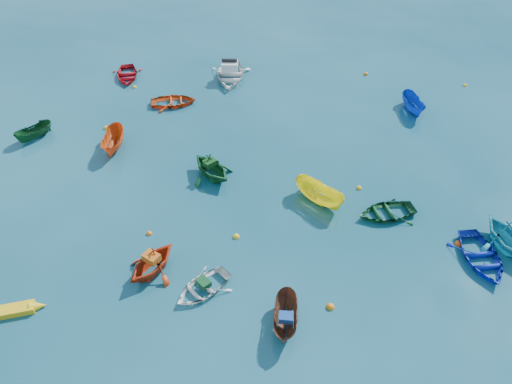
{
  "coord_description": "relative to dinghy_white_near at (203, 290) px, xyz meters",
  "views": [
    {
      "loc": [
        -0.41,
        -15.59,
        18.5
      ],
      "look_at": [
        0.0,
        5.0,
        0.4
      ],
      "focal_mm": 35.0,
      "sensor_mm": 36.0,
      "label": 1
    }
  ],
  "objects": [
    {
      "name": "buoy_ye_e",
      "position": [
        18.36,
        18.44,
        0.0
      ],
      "size": [
        0.33,
        0.33,
        0.33
      ],
      "primitive_type": "sphere",
      "color": "yellow",
      "rests_on": "ground"
    },
    {
      "name": "dinghy_red_far",
      "position": [
        -6.95,
        20.19,
        0.0
      ],
      "size": [
        2.8,
        3.53,
        0.66
      ],
      "primitive_type": "imported",
      "rotation": [
        0.0,
        0.0,
        0.17
      ],
      "color": "#B20E18",
      "rests_on": "ground"
    },
    {
      "name": "sampan_orange_n",
      "position": [
        -6.13,
        11.13,
        0.0
      ],
      "size": [
        1.19,
        3.09,
        1.19
      ],
      "primitive_type": "imported",
      "rotation": [
        0.0,
        0.0,
        -0.01
      ],
      "color": "#D64C14",
      "rests_on": "ground"
    },
    {
      "name": "dinghy_white_near",
      "position": [
        0.0,
        0.0,
        0.0
      ],
      "size": [
        3.44,
        3.38,
        0.58
      ],
      "primitive_type": "imported",
      "rotation": [
        0.0,
        0.0,
        -0.85
      ],
      "color": "white",
      "rests_on": "ground"
    },
    {
      "name": "dinghy_blue_se",
      "position": [
        13.38,
        1.5,
        0.0
      ],
      "size": [
        2.8,
        3.71,
        0.73
      ],
      "primitive_type": "imported",
      "rotation": [
        0.0,
        0.0,
        0.09
      ],
      "color": "#0D22A6",
      "rests_on": "ground"
    },
    {
      "name": "motorboat_white",
      "position": [
        0.88,
        19.9,
        0.0
      ],
      "size": [
        3.23,
        4.41,
        1.49
      ],
      "primitive_type": "imported",
      "rotation": [
        0.0,
        0.0,
        -0.04
      ],
      "color": "white",
      "rests_on": "ground"
    },
    {
      "name": "sampan_green_far",
      "position": [
        -11.43,
        12.32,
        0.0
      ],
      "size": [
        2.43,
        2.5,
        0.98
      ],
      "primitive_type": "imported",
      "rotation": [
        0.0,
        0.0,
        -0.76
      ],
      "color": "#0F431E",
      "rests_on": "ground"
    },
    {
      "name": "buoy_ye_b",
      "position": [
        -7.14,
        13.32,
        0.0
      ],
      "size": [
        0.36,
        0.36,
        0.36
      ],
      "primitive_type": "sphere",
      "color": "gold",
      "rests_on": "ground"
    },
    {
      "name": "buoy_or_d",
      "position": [
        12.67,
        2.59,
        0.0
      ],
      "size": [
        0.38,
        0.38,
        0.38
      ],
      "primitive_type": "sphere",
      "color": "#F5590D",
      "rests_on": "ground"
    },
    {
      "name": "dinghy_red_nw",
      "position": [
        -3.0,
        16.25,
        0.0
      ],
      "size": [
        3.39,
        2.6,
        0.65
      ],
      "primitive_type": "imported",
      "rotation": [
        0.0,
        0.0,
        1.68
      ],
      "color": "#C93D10",
      "rests_on": "ground"
    },
    {
      "name": "dinghy_orange_w",
      "position": [
        -2.41,
        1.17,
        0.0
      ],
      "size": [
        3.62,
        3.72,
        1.49
      ],
      "primitive_type": "imported",
      "rotation": [
        0.0,
        0.0,
        -0.61
      ],
      "color": "#BB3211",
      "rests_on": "ground"
    },
    {
      "name": "dinghy_green_n",
      "position": [
        0.04,
        8.19,
        0.0
      ],
      "size": [
        3.89,
        3.95,
        1.58
      ],
      "primitive_type": "imported",
      "rotation": [
        0.0,
        0.0,
        0.68
      ],
      "color": "#145627",
      "rests_on": "ground"
    },
    {
      "name": "dinghy_cyan_se",
      "position": [
        14.84,
        2.47,
        0.0
      ],
      "size": [
        3.16,
        3.49,
        1.59
      ],
      "primitive_type": "imported",
      "rotation": [
        0.0,
        0.0,
        0.2
      ],
      "color": "teal",
      "rests_on": "ground"
    },
    {
      "name": "sampan_blue_far",
      "position": [
        13.54,
        15.09,
        0.0
      ],
      "size": [
        1.38,
        3.0,
        1.12
      ],
      "primitive_type": "imported",
      "rotation": [
        0.0,
        0.0,
        0.1
      ],
      "color": "#0E3DB6",
      "rests_on": "ground"
    },
    {
      "name": "sampan_brown_mid",
      "position": [
        3.7,
        -1.89,
        0.0
      ],
      "size": [
        1.38,
        2.92,
        1.09
      ],
      "primitive_type": "imported",
      "rotation": [
        0.0,
        0.0,
        -0.12
      ],
      "color": "brown",
      "rests_on": "ground"
    },
    {
      "name": "tarp_orange_a",
      "position": [
        -2.38,
        1.21,
        0.92
      ],
      "size": [
        0.93,
        0.88,
        0.36
      ],
      "primitive_type": "cube",
      "rotation": [
        0.0,
        0.0,
        -0.61
      ],
      "color": "#CE5B15",
      "rests_on": "dinghy_orange_w"
    },
    {
      "name": "tarp_green_a",
      "position": [
        0.07,
        0.07,
        0.44
      ],
      "size": [
        0.76,
        0.77,
        0.3
      ],
      "primitive_type": "cube",
      "rotation": [
        0.0,
        0.0,
        -0.85
      ],
      "color": "#104320",
      "rests_on": "dinghy_white_near"
    },
    {
      "name": "tarp_blue_a",
      "position": [
        3.68,
        -2.04,
        0.69
      ],
      "size": [
        0.67,
        0.54,
        0.3
      ],
      "primitive_type": "cube",
      "rotation": [
        0.0,
        0.0,
        -0.12
      ],
      "color": "navy",
      "rests_on": "sampan_brown_mid"
    },
    {
      "name": "buoy_or_b",
      "position": [
        5.75,
        -1.07,
        0.0
      ],
      "size": [
        0.38,
        0.38,
        0.38
      ],
      "primitive_type": "sphere",
      "color": "orange",
      "rests_on": "ground"
    },
    {
      "name": "buoy_ye_a",
      "position": [
        1.51,
        3.32,
        0.0
      ],
      "size": [
        0.35,
        0.35,
        0.35
      ],
      "primitive_type": "sphere",
      "color": "yellow",
      "rests_on": "ground"
    },
    {
      "name": "buoy_or_e",
      "position": [
        11.31,
        20.3,
        0.0
      ],
      "size": [
        0.36,
        0.36,
        0.36
      ],
      "primitive_type": "sphere",
      "color": "orange",
      "rests_on": "ground"
    },
    {
      "name": "buoy_ye_c",
      "position": [
        8.44,
        6.97,
        0.0
      ],
      "size": [
        0.32,
        0.32,
        0.32
      ],
      "primitive_type": "sphere",
      "color": "gold",
      "rests_on": "ground"
    },
    {
      "name": "dinghy_green_e",
      "position": [
        9.48,
        4.79,
        0.0
      ],
      "size": [
        3.54,
        2.85,
        0.65
      ],
      "primitive_type": "imported",
      "rotation": [
        0.0,
        0.0,
        -1.36
      ],
      "color": "#104825",
      "rests_on": "ground"
    },
    {
      "name": "buoy_ye_d",
      "position": [
        -6.17,
        18.67,
        0.0
      ],
      "size": [
        0.31,
        0.31,
        0.31
      ],
      "primitive_type": "sphere",
      "color": "yellow",
      "rests_on": "ground"
    },
    {
      "name": "tarp_green_b",
      "position": [
        -0.02,
        8.27,
        0.96
      ],
      "size": [
        0.87,
        0.84,
        0.34
      ],
      "primitive_type": "cube",
      "rotation": [
        0.0,
        0.0,
        0.68
      ],
      "color": "#0F3F13",
      "rests_on": "dinghy_green_n"
    },
    {
      "name": "sampan_yellow_mid",
      "position": [
        6.03,
        5.91,
        0.0
      ],
      "size": [
        3.11,
        3.17,
        1.25
      ],
      "primitive_type": "imported",
      "rotation": [
        0.0,
        0.0,
        0.77
      ],
      "color": "yellow",
      "rests_on": "ground"
    },
    {
      "name": "ground",
      "position": [
        2.58,
        1.32,
        0.0
      ],
      "size": [
        160.0,
        160.0,
        0.0
      ],
      "primitive_type": "plane",
      "color": "#0A3B4D",
      "rests_on": "ground"
    },
    {
      "name": "buoy_or_c",
      "position": [
        -2.95,
        3.63,
        0.0
      ],
      "size": [
        0.31,
        0.31,
        0.31
      ],
      "primitive_type": "sphere",
      "color": "orange",
      "rests_on": "ground"
    }
  ]
}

